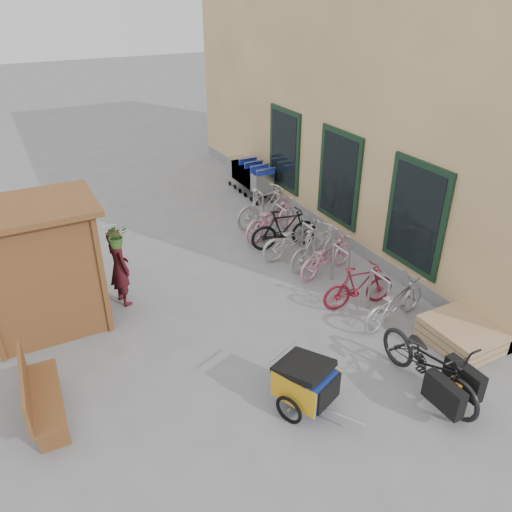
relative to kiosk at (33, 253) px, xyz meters
name	(u,v)px	position (x,y,z in m)	size (l,w,h in m)	color
ground	(271,350)	(3.28, -2.47, -1.55)	(80.00, 80.00, 0.00)	gray
building	(405,73)	(9.77, 2.03, 1.94)	(6.07, 13.00, 7.00)	#DEBB7F
kiosk	(33,253)	(0.00, 0.00, 0.00)	(2.49, 1.65, 2.40)	brown
bike_rack	(308,240)	(5.58, -0.07, -1.04)	(0.05, 5.35, 0.86)	#A5A8AD
pallet_stack	(461,335)	(6.28, -3.87, -1.34)	(1.00, 1.20, 0.40)	tan
bench	(37,394)	(-0.40, -2.31, -1.06)	(0.52, 1.53, 0.96)	brown
shopping_carts	(250,174)	(6.28, 4.21, -0.92)	(0.60, 2.03, 1.08)	silver
child_trailer	(306,381)	(3.10, -3.82, -1.08)	(0.96, 1.46, 0.85)	navy
cargo_bike	(431,364)	(4.96, -4.42, -1.04)	(0.69, 1.98, 1.04)	black
person_kiosk	(119,267)	(1.42, 0.19, -0.76)	(0.58, 0.38, 1.58)	maroon
bike_0	(395,302)	(5.70, -2.79, -1.11)	(0.58, 1.67, 0.88)	#A2A2A6
bike_1	(359,286)	(5.44, -2.07, -1.10)	(0.42, 1.49, 0.90)	maroon
bike_2	(326,256)	(5.62, -0.72, -1.13)	(0.56, 1.60, 0.84)	pink
bike_3	(318,247)	(5.61, -0.40, -1.07)	(0.45, 1.61, 0.97)	#B6B5B1
bike_4	(295,238)	(5.42, 0.24, -1.10)	(0.60, 1.71, 0.90)	#B6B5B1
bike_5	(284,229)	(5.42, 0.72, -1.06)	(0.46, 1.64, 0.99)	black
bike_6	(271,218)	(5.45, 1.44, -1.07)	(0.63, 1.82, 0.96)	pink
bike_7	(265,207)	(5.61, 2.00, -1.02)	(0.50, 1.79, 1.07)	#B6B5B1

